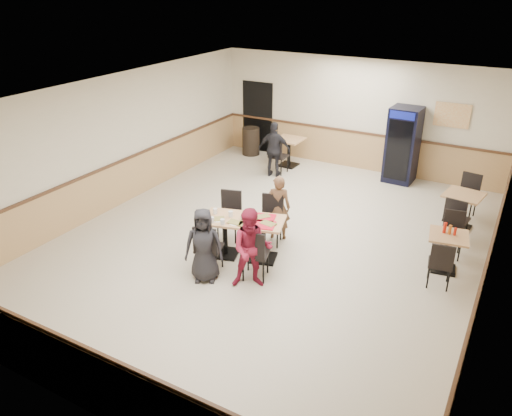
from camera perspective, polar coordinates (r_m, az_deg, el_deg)
The scene contains 20 objects.
ground at distance 10.21m, azimuth 1.81°, elevation -3.83°, with size 10.00×10.00×0.00m, color beige.
room_shell at distance 11.60m, azimuth 15.58°, elevation 2.06°, with size 10.00×10.00×10.00m.
main_table at distance 9.42m, azimuth -1.38°, elevation -2.75°, with size 1.65×1.14×0.80m.
main_chairs at distance 9.44m, azimuth -1.70°, elevation -2.86°, with size 1.77×2.06×1.02m.
diner_woman_left at distance 8.71m, azimuth -5.98°, elevation -4.26°, with size 0.67×0.44×1.37m, color black.
diner_woman_right at distance 8.47m, azimuth -0.47°, elevation -4.67°, with size 0.71×0.55×1.46m, color maroon.
diner_man_opposite at distance 10.06m, azimuth 2.56°, elevation 0.05°, with size 0.50×0.33×1.36m, color brown.
lone_diner at distance 13.30m, azimuth 2.11°, elevation 6.69°, with size 0.87×0.36×1.48m, color black.
tabletop_clutter at distance 9.22m, azimuth -1.07°, elevation -1.33°, with size 1.33×0.90×0.12m.
side_table_near at distance 9.67m, azimuth 20.99°, elevation -4.17°, with size 0.77×0.77×0.72m.
side_table_near_chair_south at distance 9.18m, azimuth 20.35°, elevation -5.85°, with size 0.42×0.42×0.91m, color black, non-canonical shape.
side_table_near_chair_north at distance 10.19m, azimuth 21.53°, elevation -2.87°, with size 0.42×0.42×0.91m, color black, non-canonical shape.
side_table_far at distance 11.37m, azimuth 22.47°, elevation 0.26°, with size 0.84×0.84×0.79m.
side_table_far_chair_south at distance 10.80m, azimuth 21.95°, elevation -1.09°, with size 0.47×0.47×1.00m, color black, non-canonical shape.
side_table_far_chair_north at distance 11.96m, azimuth 22.90°, elevation 1.26°, with size 0.47×0.47×1.00m, color black, non-canonical shape.
condiment_caddy at distance 9.57m, azimuth 21.16°, elevation -2.27°, with size 0.23×0.06×0.20m.
back_table at distance 14.14m, azimuth 3.79°, elevation 6.88°, with size 0.78×0.78×0.80m.
back_table_chair_lone at distance 13.60m, azimuth 2.61°, elevation 6.06°, with size 0.47×0.47×1.01m, color black, non-canonical shape.
pepsi_cooler at distance 13.43m, azimuth 16.41°, elevation 6.92°, with size 0.77×0.78×1.95m.
trash_bin at distance 15.10m, azimuth -0.58°, elevation 7.65°, with size 0.52×0.52×0.82m, color black.
Camera 1 is at (4.08, -7.95, 4.93)m, focal length 35.00 mm.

